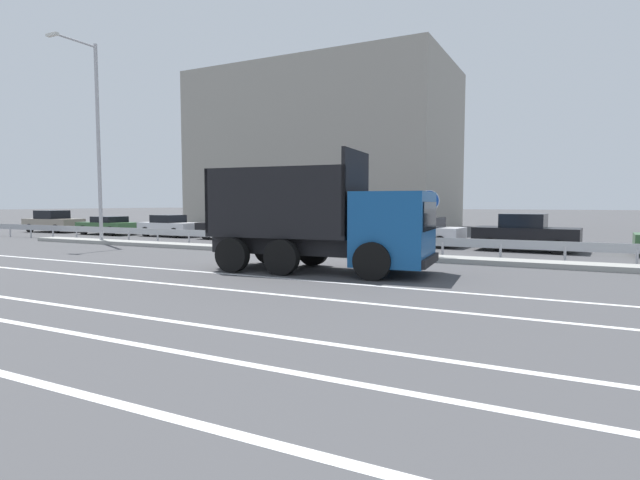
# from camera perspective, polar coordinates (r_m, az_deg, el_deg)

# --- Properties ---
(ground_plane) EXTENTS (320.00, 320.00, 0.00)m
(ground_plane) POSITION_cam_1_polar(r_m,az_deg,el_deg) (18.22, -4.77, -2.32)
(ground_plane) COLOR #424244
(lane_strip_0) EXTENTS (60.52, 0.16, 0.01)m
(lane_strip_0) POSITION_cam_1_polar(r_m,az_deg,el_deg) (13.75, -3.69, -4.44)
(lane_strip_0) COLOR silver
(lane_strip_0) RESTS_ON ground_plane
(lane_strip_1) EXTENTS (60.52, 0.16, 0.01)m
(lane_strip_1) POSITION_cam_1_polar(r_m,az_deg,el_deg) (11.99, -8.98, -5.77)
(lane_strip_1) COLOR silver
(lane_strip_1) RESTS_ON ground_plane
(lane_strip_2) EXTENTS (60.52, 0.16, 0.01)m
(lane_strip_2) POSITION_cam_1_polar(r_m,az_deg,el_deg) (9.75, -19.68, -8.28)
(lane_strip_2) COLOR silver
(lane_strip_2) RESTS_ON ground_plane
(lane_strip_3) EXTENTS (60.52, 0.16, 0.01)m
(lane_strip_3) POSITION_cam_1_polar(r_m,az_deg,el_deg) (8.93, -25.98, -9.62)
(lane_strip_3) COLOR silver
(lane_strip_3) RESTS_ON ground_plane
(median_island) EXTENTS (33.29, 1.10, 0.18)m
(median_island) POSITION_cam_1_polar(r_m,az_deg,el_deg) (20.22, -1.26, -1.40)
(median_island) COLOR gray
(median_island) RESTS_ON ground_plane
(median_guardrail) EXTENTS (60.52, 0.09, 0.78)m
(median_guardrail) POSITION_cam_1_polar(r_m,az_deg,el_deg) (21.06, 0.05, 0.14)
(median_guardrail) COLOR #9EA0A5
(median_guardrail) RESTS_ON ground_plane
(dump_truck) EXTENTS (6.96, 3.23, 3.62)m
(dump_truck) POSITION_cam_1_polar(r_m,az_deg,el_deg) (14.90, 2.77, 1.14)
(dump_truck) COLOR #144C8C
(dump_truck) RESTS_ON ground_plane
(median_road_sign) EXTENTS (0.77, 0.16, 2.55)m
(median_road_sign) POSITION_cam_1_polar(r_m,az_deg,el_deg) (18.32, 12.29, 1.89)
(median_road_sign) COLOR white
(median_road_sign) RESTS_ON ground_plane
(street_lamp_0) EXTENTS (0.70, 2.53, 10.05)m
(street_lamp_0) POSITION_cam_1_polar(r_m,az_deg,el_deg) (28.14, -24.31, 10.97)
(street_lamp_0) COLOR #ADADB2
(street_lamp_0) RESTS_ON ground_plane
(parked_car_0) EXTENTS (4.40, 2.11, 1.56)m
(parked_car_0) POSITION_cam_1_polar(r_m,az_deg,el_deg) (40.55, -28.19, 1.89)
(parked_car_0) COLOR gray
(parked_car_0) RESTS_ON ground_plane
(parked_car_1) EXTENTS (4.27, 2.02, 1.20)m
(parked_car_1) POSITION_cam_1_polar(r_m,az_deg,el_deg) (35.78, -23.01, 1.60)
(parked_car_1) COLOR #335B33
(parked_car_1) RESTS_ON ground_plane
(parked_car_2) EXTENTS (4.08, 1.96, 1.34)m
(parked_car_2) POSITION_cam_1_polar(r_m,az_deg,el_deg) (32.42, -16.82, 1.60)
(parked_car_2) COLOR silver
(parked_car_2) RESTS_ON ground_plane
(parked_car_3) EXTENTS (4.43, 2.01, 1.35)m
(parked_car_3) POSITION_cam_1_polar(r_m,az_deg,el_deg) (28.86, -9.83, 1.44)
(parked_car_3) COLOR black
(parked_car_3) RESTS_ON ground_plane
(parked_car_4) EXTENTS (4.24, 2.28, 1.32)m
(parked_car_4) POSITION_cam_1_polar(r_m,az_deg,el_deg) (26.37, 0.67, 1.23)
(parked_car_4) COLOR maroon
(parked_car_4) RESTS_ON ground_plane
(parked_car_5) EXTENTS (3.97, 2.20, 1.41)m
(parked_car_5) POSITION_cam_1_polar(r_m,az_deg,el_deg) (24.47, 11.60, 0.97)
(parked_car_5) COLOR silver
(parked_car_5) RESTS_ON ground_plane
(parked_car_6) EXTENTS (4.34, 2.22, 1.62)m
(parked_car_6) POSITION_cam_1_polar(r_m,az_deg,el_deg) (23.31, 22.43, 0.77)
(parked_car_6) COLOR black
(parked_car_6) RESTS_ON ground_plane
(background_building_0) EXTENTS (21.65, 12.54, 13.41)m
(background_building_0) POSITION_cam_1_polar(r_m,az_deg,el_deg) (44.71, 0.56, 10.18)
(background_building_0) COLOR gray
(background_building_0) RESTS_ON ground_plane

